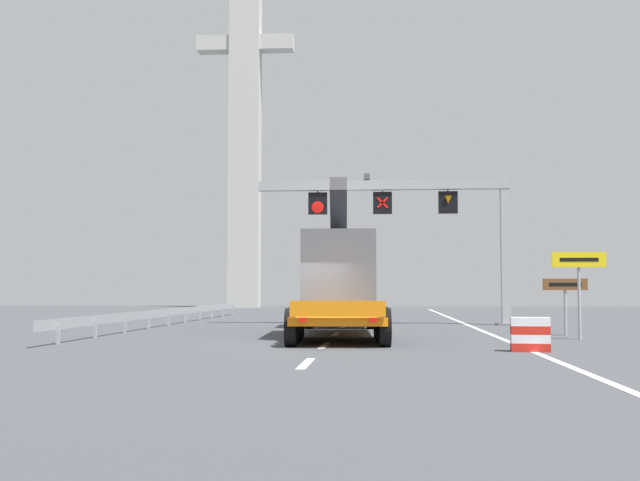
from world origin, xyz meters
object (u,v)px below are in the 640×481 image
object	(u,v)px
tourist_info_sign_brown	(565,292)
heavy_haul_truck_orange	(339,280)
exit_sign_yellow	(579,272)
crash_barrier_striped	(530,334)
overhead_lane_gantry	(416,207)
bridge_pylon_distant	(245,90)

from	to	relation	value
tourist_info_sign_brown	heavy_haul_truck_orange	bearing A→B (deg)	171.30
heavy_haul_truck_orange	exit_sign_yellow	bearing A→B (deg)	-24.31
crash_barrier_striped	exit_sign_yellow	bearing A→B (deg)	63.76
crash_barrier_striped	tourist_info_sign_brown	bearing A→B (deg)	70.84
overhead_lane_gantry	bridge_pylon_distant	distance (m)	40.82
crash_barrier_striped	bridge_pylon_distant	world-z (taller)	bridge_pylon_distant
heavy_haul_truck_orange	tourist_info_sign_brown	distance (m)	8.22
overhead_lane_gantry	crash_barrier_striped	xyz separation A→B (m)	(2.25, -15.97, -5.02)
overhead_lane_gantry	tourist_info_sign_brown	xyz separation A→B (m)	(4.86, -8.43, -3.93)
overhead_lane_gantry	heavy_haul_truck_orange	distance (m)	8.62
exit_sign_yellow	crash_barrier_striped	size ratio (longest dim) A/B	2.76
heavy_haul_truck_orange	exit_sign_yellow	world-z (taller)	heavy_haul_truck_orange
tourist_info_sign_brown	exit_sign_yellow	bearing A→B (deg)	-91.92
heavy_haul_truck_orange	exit_sign_yellow	distance (m)	8.82
tourist_info_sign_brown	overhead_lane_gantry	bearing A→B (deg)	119.99
crash_barrier_striped	bridge_pylon_distant	distance (m)	57.37
exit_sign_yellow	overhead_lane_gantry	bearing A→B (deg)	113.87
heavy_haul_truck_orange	crash_barrier_striped	size ratio (longest dim) A/B	13.67
bridge_pylon_distant	crash_barrier_striped	bearing A→B (deg)	-72.22
bridge_pylon_distant	heavy_haul_truck_orange	bearing A→B (deg)	-75.55
overhead_lane_gantry	crash_barrier_striped	size ratio (longest dim) A/B	11.56
exit_sign_yellow	tourist_info_sign_brown	xyz separation A→B (m)	(0.08, 2.39, -0.65)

